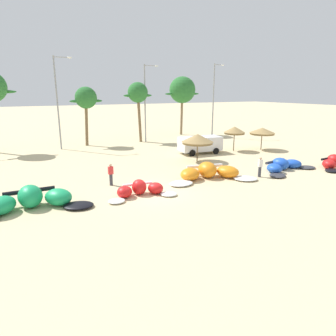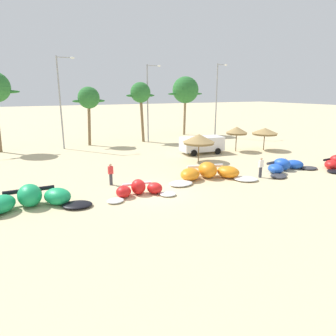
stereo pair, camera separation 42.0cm
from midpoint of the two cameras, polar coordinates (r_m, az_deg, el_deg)
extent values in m
plane|color=beige|center=(20.64, -3.68, -4.65)|extent=(260.00, 260.00, 0.00)
ellipsoid|color=#199E5B|center=(19.52, -29.56, -6.18)|extent=(2.15, 2.25, 1.00)
ellipsoid|color=#199E5B|center=(19.78, -25.19, -4.85)|extent=(1.39, 1.78, 1.35)
ellipsoid|color=#199E5B|center=(19.55, -20.62, -5.15)|extent=(2.15, 2.24, 1.00)
ellipsoid|color=black|center=(18.83, -17.19, -6.77)|extent=(2.14, 1.91, 0.27)
cylinder|color=black|center=(20.34, -25.31, -3.96)|extent=(2.93, 0.28, 0.27)
cube|color=black|center=(19.62, -25.17, -5.01)|extent=(1.07, 0.64, 0.04)
ellipsoid|color=white|center=(19.09, -10.32, -6.15)|extent=(1.29, 1.20, 0.20)
ellipsoid|color=red|center=(19.78, -8.84, -4.49)|extent=(1.44, 1.45, 0.76)
ellipsoid|color=red|center=(20.23, -6.08, -3.58)|extent=(1.07, 1.18, 1.02)
ellipsoid|color=red|center=(20.32, -2.97, -3.82)|extent=(1.37, 1.42, 0.76)
ellipsoid|color=white|center=(20.00, -0.45, -4.95)|extent=(1.40, 1.34, 0.20)
cylinder|color=white|center=(20.55, -6.38, -3.02)|extent=(2.05, 0.39, 0.19)
cube|color=white|center=(20.13, -6.00, -3.67)|extent=(0.78, 0.46, 0.04)
ellipsoid|color=white|center=(22.21, 1.98, -2.90)|extent=(2.00, 1.64, 0.25)
ellipsoid|color=orange|center=(23.36, 3.67, -1.18)|extent=(2.34, 2.30, 0.92)
ellipsoid|color=orange|center=(24.20, 6.97, -0.31)|extent=(1.82, 2.13, 1.25)
ellipsoid|color=orange|center=(24.49, 10.76, -0.67)|extent=(2.02, 2.25, 0.92)
ellipsoid|color=white|center=(24.11, 13.95, -1.92)|extent=(2.33, 2.22, 0.25)
cylinder|color=white|center=(24.75, 6.45, 0.37)|extent=(3.02, 0.97, 0.28)
cube|color=white|center=(24.03, 7.13, -0.42)|extent=(1.23, 0.90, 0.04)
ellipsoid|color=#333338|center=(25.77, 19.60, -1.34)|extent=(1.94, 1.82, 0.21)
ellipsoid|color=blue|center=(26.88, 19.10, -0.04)|extent=(1.77, 1.91, 0.77)
ellipsoid|color=blue|center=(28.14, 20.11, 0.78)|extent=(1.46, 1.72, 1.04)
ellipsoid|color=blue|center=(29.12, 22.12, 0.76)|extent=(1.95, 1.96, 0.77)
ellipsoid|color=#333338|center=(29.48, 24.43, 0.12)|extent=(1.73, 1.49, 0.21)
cylinder|color=#333338|center=(28.40, 19.23, 1.22)|extent=(2.60, 0.66, 0.24)
cube|color=#333338|center=(28.06, 20.37, 0.72)|extent=(1.02, 0.70, 0.04)
ellipsoid|color=black|center=(29.23, 28.29, -0.42)|extent=(1.67, 1.55, 0.22)
ellipsoid|color=red|center=(30.23, 27.86, 0.67)|extent=(1.67, 1.73, 0.82)
ellipsoid|color=red|center=(31.40, 28.64, 1.30)|extent=(1.17, 1.39, 1.11)
cylinder|color=black|center=(31.61, 27.95, 1.66)|extent=(2.37, 0.32, 0.22)
cube|color=black|center=(31.33, 28.85, 1.25)|extent=(0.88, 0.52, 0.04)
cylinder|color=brown|center=(29.46, 5.15, 3.09)|extent=(0.10, 0.10, 1.94)
cone|color=#9E7F4C|center=(29.22, 5.21, 5.69)|extent=(3.07, 3.07, 0.77)
cylinder|color=olive|center=(29.30, 5.19, 4.76)|extent=(2.92, 2.92, 0.20)
cylinder|color=brown|center=(35.30, 12.04, 4.90)|extent=(0.10, 0.10, 2.15)
cone|color=#9E7F4C|center=(35.10, 12.16, 7.15)|extent=(2.40, 2.40, 0.66)
cylinder|color=olive|center=(35.16, 12.12, 6.46)|extent=(2.28, 2.28, 0.20)
cylinder|color=brown|center=(36.87, 16.97, 4.86)|extent=(0.10, 0.10, 1.99)
cone|color=#9E7F4C|center=(36.69, 17.12, 6.84)|extent=(2.91, 2.91, 0.60)
cylinder|color=olive|center=(36.74, 17.07, 6.23)|extent=(2.77, 2.77, 0.20)
cube|color=white|center=(33.37, 5.72, 4.63)|extent=(4.80, 2.54, 1.50)
cube|color=black|center=(32.78, 3.75, 4.96)|extent=(1.36, 2.14, 0.56)
cylinder|color=black|center=(31.97, 4.24, 2.86)|extent=(0.70, 0.31, 0.68)
cylinder|color=black|center=(33.82, 2.73, 3.53)|extent=(0.70, 0.31, 0.68)
cylinder|color=black|center=(33.28, 8.69, 3.20)|extent=(0.70, 0.31, 0.68)
cylinder|color=black|center=(35.06, 7.00, 3.83)|extent=(0.70, 0.31, 0.68)
cylinder|color=#383842|center=(22.45, -11.25, -2.18)|extent=(0.24, 0.24, 0.85)
cube|color=red|center=(22.26, -11.34, -0.44)|extent=(0.36, 0.22, 0.56)
sphere|color=tan|center=(22.17, -11.39, 0.53)|extent=(0.20, 0.20, 0.20)
cylinder|color=#383842|center=(25.18, 16.50, -0.69)|extent=(0.24, 0.24, 0.85)
cube|color=white|center=(25.01, 16.61, 0.87)|extent=(0.36, 0.22, 0.56)
sphere|color=tan|center=(24.92, 16.68, 1.74)|extent=(0.20, 0.20, 0.20)
ellipsoid|color=#286B2D|center=(38.23, -28.80, 12.55)|extent=(2.33, 0.50, 0.36)
cylinder|color=brown|center=(39.24, -15.48, 8.39)|extent=(0.61, 0.36, 5.91)
sphere|color=#286B2D|center=(39.09, -15.59, 12.70)|extent=(2.65, 2.65, 2.65)
ellipsoid|color=#286B2D|center=(38.89, -17.11, 12.00)|extent=(1.86, 0.50, 0.36)
ellipsoid|color=#286B2D|center=(39.33, -14.01, 12.23)|extent=(1.86, 0.50, 0.36)
cylinder|color=brown|center=(40.82, -5.74, 9.48)|extent=(0.64, 0.36, 6.51)
sphere|color=#286B2D|center=(40.62, -6.05, 14.05)|extent=(2.64, 2.64, 2.64)
ellipsoid|color=#286B2D|center=(40.25, -7.47, 13.44)|extent=(1.85, 0.50, 0.36)
ellipsoid|color=#286B2D|center=(41.02, -4.62, 13.53)|extent=(1.85, 0.50, 0.36)
cylinder|color=#7F6647|center=(47.60, 2.35, 10.45)|extent=(0.51, 0.36, 6.85)
sphere|color=#286B2D|center=(47.52, 2.48, 14.57)|extent=(3.98, 3.98, 3.98)
ellipsoid|color=#286B2D|center=(46.75, 0.72, 13.85)|extent=(2.79, 0.50, 0.36)
ellipsoid|color=#286B2D|center=(48.33, 4.16, 13.84)|extent=(2.79, 0.50, 0.36)
cylinder|color=gray|center=(37.45, -20.51, 11.29)|extent=(0.18, 0.18, 10.51)
cylinder|color=gray|center=(37.72, -19.85, 19.15)|extent=(1.73, 0.10, 0.10)
ellipsoid|color=silver|center=(37.85, -18.49, 19.24)|extent=(0.56, 0.24, 0.20)
cylinder|color=gray|center=(40.70, -4.67, 11.97)|extent=(0.18, 0.18, 10.02)
cylinder|color=gray|center=(41.11, -3.67, 18.79)|extent=(1.70, 0.10, 0.10)
ellipsoid|color=silver|center=(41.46, -2.53, 18.77)|extent=(0.56, 0.24, 0.20)
cylinder|color=gray|center=(45.35, 8.29, 12.40)|extent=(0.18, 0.18, 10.46)
cylinder|color=gray|center=(45.87, 9.28, 18.74)|extent=(1.40, 0.10, 0.10)
ellipsoid|color=silver|center=(46.28, 10.02, 18.67)|extent=(0.56, 0.24, 0.20)
camera|label=1|loc=(0.21, -90.52, -0.13)|focal=32.19mm
camera|label=2|loc=(0.21, 89.48, 0.13)|focal=32.19mm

